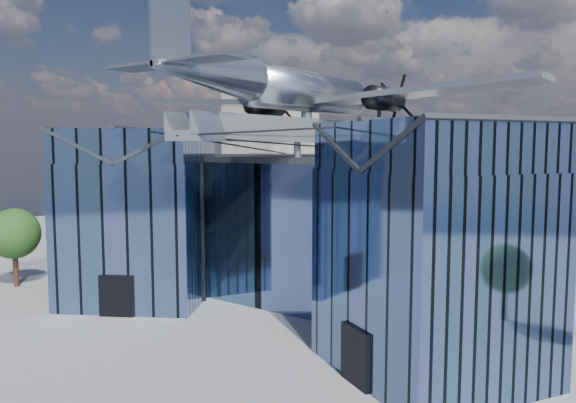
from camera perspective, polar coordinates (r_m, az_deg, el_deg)
The scene contains 5 objects.
ground_plane at distance 34.44m, azimuth -2.01°, elevation -12.28°, with size 120.00×120.00×0.00m, color gray.
museum at distance 37.84m, azimuth 3.42°, elevation -2.04°, with size 32.88×24.50×17.60m.
bg_towers at distance 78.50m, azimuth 22.41°, elevation 4.80°, with size 77.00×24.50×26.00m.
tree_plaza_w at distance 46.96m, azimuth -26.06°, elevation -2.96°, with size 3.84×3.84×5.96m.
tree_side_w at distance 53.44m, azimuth -14.93°, elevation -2.19°, with size 3.90×3.90×5.15m.
Camera 1 is at (20.30, -25.72, 10.61)m, focal length 35.00 mm.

